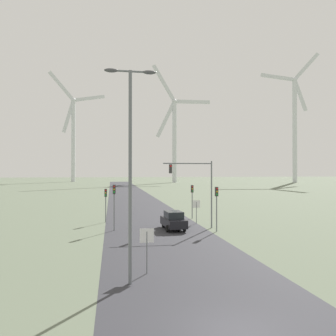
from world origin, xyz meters
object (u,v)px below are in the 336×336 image
Objects in this scene: stop_sign_near at (147,242)px; wind_turbine_center at (174,131)px; traffic_light_post_mid_left at (106,198)px; streetlamp at (130,152)px; car_approaching at (173,220)px; traffic_light_mast_overhead at (196,180)px; wind_turbine_left at (73,131)px; wind_turbine_right at (295,121)px; traffic_light_post_near_left at (114,197)px; traffic_light_post_mid_right at (217,199)px; traffic_light_post_near_right at (192,194)px; stop_sign_far at (196,207)px.

stop_sign_near is 0.04× the size of wind_turbine_center.
traffic_light_post_mid_left is 0.06× the size of wind_turbine_center.
streetlamp reaches higher than car_approaching.
stop_sign_near is at bearing -115.18° from traffic_light_mast_overhead.
wind_turbine_left is 55.94m from wind_turbine_center.
wind_turbine_center reaches higher than streetlamp.
wind_turbine_center is (51.77, -21.14, -1.41)m from wind_turbine_left.
wind_turbine_right reaches higher than traffic_light_post_mid_left.
traffic_light_mast_overhead is (6.45, 13.71, 3.07)m from stop_sign_near.
traffic_light_mast_overhead reaches higher than stop_sign_near.
streetlamp is 15.83m from traffic_light_post_near_left.
wind_turbine_right is at bearing 54.56° from car_approaching.
traffic_light_mast_overhead is at bearing 6.58° from car_approaching.
traffic_light_post_mid_left is at bearing 148.63° from traffic_light_mast_overhead.
traffic_light_post_mid_right is at bearing -99.24° from wind_turbine_center.
streetlamp is at bearing -111.80° from traffic_light_post_near_right.
stop_sign_near is at bearing -82.27° from wind_turbine_left.
traffic_light_post_near_left is 1.10× the size of traffic_light_post_near_right.
traffic_light_post_mid_left is 10.81m from traffic_light_mast_overhead.
traffic_light_post_mid_left is (-9.92, 2.52, 1.00)m from stop_sign_far.
streetlamp reaches higher than traffic_light_post_near_right.
car_approaching is 0.06× the size of wind_turbine_right.
wind_turbine_right is at bearing 51.11° from traffic_light_post_mid_left.
traffic_light_post_near_left reaches higher than traffic_light_post_mid_right.
wind_turbine_left is at bearing 97.79° from traffic_light_post_near_left.
traffic_light_post_near_right is 0.97× the size of car_approaching.
wind_turbine_center is (31.14, 129.66, 22.64)m from traffic_light_post_near_left.
stop_sign_near is at bearing 56.32° from streetlamp.
wind_turbine_center reaches higher than stop_sign_far.
traffic_light_post_mid_right is 4.82m from car_approaching.
traffic_light_mast_overhead is (-1.52, 2.10, 1.73)m from traffic_light_post_mid_right.
wind_turbine_center is (32.03, 124.29, 23.12)m from traffic_light_post_mid_left.
car_approaching is at bearing 71.10° from streetlamp.
stop_sign_far is at bearing -97.04° from traffic_light_post_near_right.
traffic_light_post_near_right is 8.19m from car_approaching.
stop_sign_far is 145.83m from wind_turbine_right.
wind_turbine_left reaches higher than traffic_light_post_near_right.
traffic_light_post_mid_right is at bearing -13.09° from traffic_light_post_near_left.
stop_sign_far is 10.29m from traffic_light_post_mid_left.
streetlamp is 5.33m from stop_sign_near.
traffic_light_mast_overhead is 133.50m from wind_turbine_center.
traffic_light_post_near_right is 10.46m from traffic_light_post_mid_left.
wind_turbine_center is (22.11, 126.81, 24.12)m from stop_sign_far.
wind_turbine_center reaches higher than traffic_light_post_mid_right.
stop_sign_far is at bearing -99.89° from wind_turbine_center.
traffic_light_post_near_right is 1.08× the size of traffic_light_post_mid_left.
stop_sign_near is 148.48m from wind_turbine_center.
car_approaching is at bearing -40.79° from traffic_light_post_mid_left.
traffic_light_post_mid_right is at bearing -82.67° from stop_sign_far.
streetlamp is 21.22m from traffic_light_post_mid_left.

